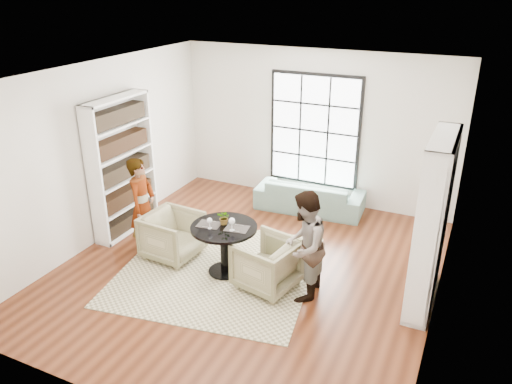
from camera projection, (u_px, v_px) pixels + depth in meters
The scene contains 16 objects.
ground at pixel (249, 268), 7.80m from camera, with size 6.00×6.00×0.00m, color brown.
room_shell at pixel (263, 182), 7.76m from camera, with size 6.00×6.01×6.00m.
rug at pixel (218, 269), 7.76m from camera, with size 2.87×2.87×0.01m, color beige.
pedestal_table at pixel (224, 239), 7.48m from camera, with size 1.00×1.00×0.80m.
sofa at pixel (310, 195), 9.67m from camera, with size 2.06×0.81×0.60m, color slate.
armchair_left at pixel (173, 236), 8.00m from camera, with size 0.81×0.83×0.76m, color tan.
armchair_right at pixel (267, 264), 7.22m from camera, with size 0.81×0.83×0.75m, color #BFAF88.
person_left at pixel (142, 205), 8.05m from camera, with size 0.59×0.39×1.61m, color gray.
person_right at pixel (304, 246), 6.84m from camera, with size 0.78×0.60×1.60m, color gray.
placemat_left at pixel (209, 225), 7.44m from camera, with size 0.34×0.26×0.01m, color #292623.
placemat_right at pixel (237, 228), 7.32m from camera, with size 0.34×0.26×0.01m, color #292623.
cutlery_left at pixel (209, 224), 7.43m from camera, with size 0.14×0.22×0.01m, color silver, non-canonical shape.
cutlery_right at pixel (237, 228), 7.32m from camera, with size 0.14×0.22×0.01m, color silver, non-canonical shape.
wine_glass_left at pixel (210, 221), 7.28m from camera, with size 0.08×0.08×0.17m.
wine_glass_right at pixel (232, 221), 7.21m from camera, with size 0.09×0.09×0.21m.
flower_centerpiece at pixel (224, 218), 7.41m from camera, with size 0.20×0.17×0.22m, color gray.
Camera 1 is at (2.94, -6.01, 4.19)m, focal length 35.00 mm.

